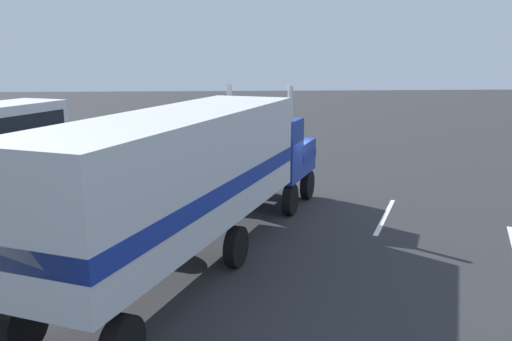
% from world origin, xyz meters
% --- Properties ---
extents(ground_plane, '(120.00, 120.00, 0.00)m').
position_xyz_m(ground_plane, '(0.00, 0.00, 0.00)').
color(ground_plane, '#2D2D30').
extents(lane_stripe_near, '(4.06, 1.99, 0.01)m').
position_xyz_m(lane_stripe_near, '(-1.57, -3.50, 0.01)').
color(lane_stripe_near, silver).
rests_on(lane_stripe_near, ground_plane).
extents(semi_truck, '(13.92, 8.14, 4.50)m').
position_xyz_m(semi_truck, '(-5.12, 2.77, 2.52)').
color(semi_truck, '#193399').
rests_on(semi_truck, ground_plane).
extents(person_bystander, '(0.44, 0.47, 1.63)m').
position_xyz_m(person_bystander, '(-2.32, 4.57, 0.89)').
color(person_bystander, '#2D3347').
rests_on(person_bystander, ground_plane).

